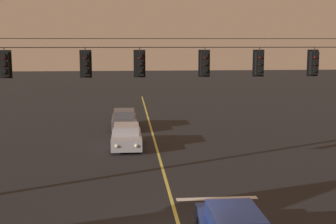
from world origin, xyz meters
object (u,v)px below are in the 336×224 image
Objects in this scene: traffic_light_leftmost at (5,64)px; car_oncoming_lead at (127,137)px; traffic_light_rightmost at (259,63)px; traffic_light_right_inner at (205,63)px; car_oncoming_trailing at (124,120)px; traffic_light_far_right at (314,63)px; traffic_light_centre at (140,64)px; traffic_light_left_inner at (85,64)px.

car_oncoming_lead is (4.72, 9.30, -4.92)m from traffic_light_leftmost.
car_oncoming_lead is (-5.53, 9.30, -4.92)m from traffic_light_rightmost.
car_oncoming_trailing is (-3.42, 15.62, -4.92)m from traffic_light_right_inner.
traffic_light_leftmost is 12.59m from traffic_light_far_right.
traffic_light_leftmost reaches higher than car_oncoming_trailing.
traffic_light_far_right is (4.62, 0.00, 0.00)m from traffic_light_right_inner.
traffic_light_centre is 7.28m from traffic_light_far_right.
traffic_light_far_right is 13.14m from car_oncoming_lead.
traffic_light_leftmost is 1.00× the size of traffic_light_rightmost.
traffic_light_left_inner is 7.11m from traffic_light_rightmost.
traffic_light_leftmost is at bearing 180.00° from traffic_light_centre.
car_oncoming_lead is (1.58, 9.30, -4.92)m from traffic_light_left_inner.
traffic_light_leftmost is 10.25m from traffic_light_rightmost.
traffic_light_right_inner and traffic_light_far_right have the same top height.
traffic_light_left_inner is at bearing 180.00° from traffic_light_far_right.
traffic_light_leftmost is 7.97m from traffic_light_right_inner.
traffic_light_centre reaches higher than car_oncoming_trailing.
traffic_light_left_inner is 1.00× the size of traffic_light_right_inner.
traffic_light_left_inner is at bearing 180.00° from traffic_light_right_inner.
traffic_light_left_inner is 9.45m from traffic_light_far_right.
traffic_light_left_inner is 0.28× the size of car_oncoming_lead.
car_oncoming_lead is at bearing 130.24° from traffic_light_far_right.
car_oncoming_lead is (-7.87, 9.30, -4.92)m from traffic_light_far_right.
traffic_light_leftmost reaches higher than car_oncoming_lead.
traffic_light_leftmost is at bearing 180.00° from traffic_light_right_inner.
traffic_light_rightmost is at bearing -69.93° from car_oncoming_trailing.
car_oncoming_trailing is at bearing 91.57° from car_oncoming_lead.
traffic_light_rightmost is 0.28× the size of car_oncoming_lead.
traffic_light_far_right reaches higher than car_oncoming_lead.
traffic_light_left_inner and traffic_light_right_inner have the same top height.
traffic_light_far_right is at bearing 0.00° from traffic_light_left_inner.
traffic_light_leftmost is 16.99m from car_oncoming_trailing.
traffic_light_right_inner is 2.28m from traffic_light_rightmost.
car_oncoming_trailing is at bearing 117.25° from traffic_light_far_right.
traffic_light_centre is 2.66m from traffic_light_right_inner.
traffic_light_right_inner reaches higher than car_oncoming_lead.
traffic_light_rightmost and traffic_light_far_right have the same top height.
traffic_light_leftmost is at bearing 180.00° from traffic_light_far_right.
traffic_light_leftmost is 1.00× the size of traffic_light_left_inner.
traffic_light_left_inner reaches higher than car_oncoming_trailing.
car_oncoming_lead is (-0.59, 9.30, -4.92)m from traffic_light_centre.
car_oncoming_lead is at bearing 63.09° from traffic_light_leftmost.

